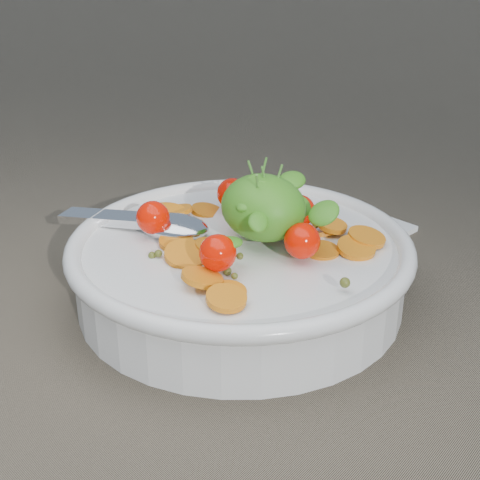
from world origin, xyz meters
The scene contains 3 objects.
ground centered at (0.00, 0.00, 0.00)m, with size 6.00×6.00×0.00m, color #746853.
bowl centered at (0.02, 0.03, 0.04)m, with size 0.34×0.31×0.13m.
napkin centered at (-0.02, 0.21, 0.00)m, with size 0.17×0.15×0.01m, color white.
Camera 1 is at (0.36, -0.39, 0.32)m, focal length 50.00 mm.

